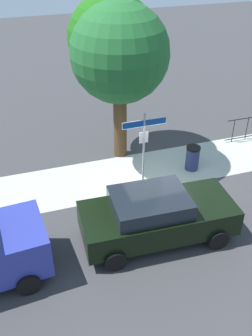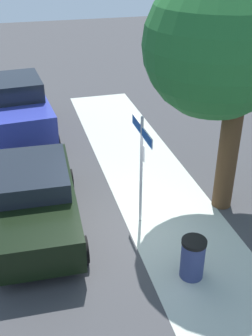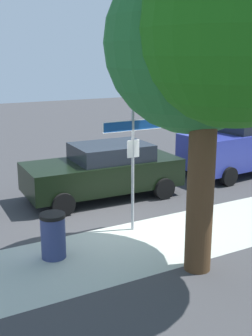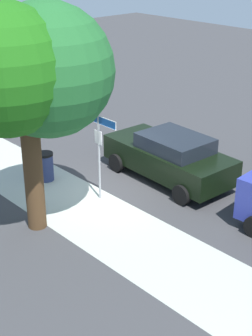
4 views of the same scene
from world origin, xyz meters
name	(u,v)px [view 2 (image 2 of 4)]	position (x,y,z in m)	size (l,w,h in m)	color
ground_plane	(128,229)	(0.00, 0.00, 0.00)	(60.00, 60.00, 0.00)	#38383A
sidewalk_strip	(208,273)	(2.00, 1.30, 0.00)	(24.00, 2.60, 0.00)	#A7AFA2
street_sign	(142,151)	(-0.28, 0.40, 2.06)	(1.56, 0.07, 2.95)	#9EA0A5
shade_tree	(236,41)	(-0.51, 2.69, 4.47)	(3.47, 4.53, 6.22)	#4B331D
car_blue	(20,110)	(-6.38, -2.30, 1.08)	(4.60, 2.38, 2.18)	navy
car_black	(36,197)	(-0.80, -2.19, 0.84)	(4.71, 2.29, 1.62)	black
trash_bin	(193,258)	(1.95, 0.90, 0.49)	(0.55, 0.55, 0.98)	navy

